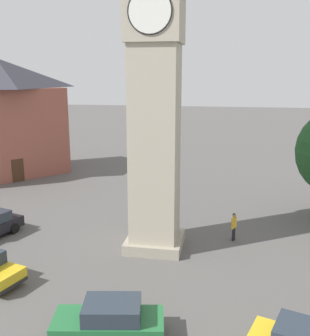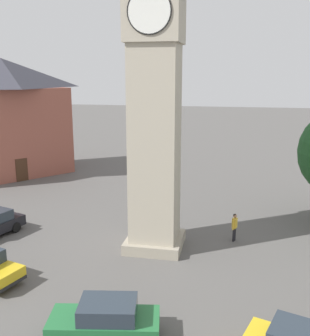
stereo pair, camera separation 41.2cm
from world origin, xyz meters
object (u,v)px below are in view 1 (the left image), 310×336
Objects in this scene: clock_tower at (155,33)px; building_terrace_right at (1,117)px; pedestrian at (234,224)px; car_white_side at (109,321)px.

building_terrace_right is at bearing 141.61° from clock_tower.
clock_tower is 11.67m from pedestrian.
pedestrian is at bearing 65.41° from car_white_side.
car_white_side is at bearing -114.59° from pedestrian.
pedestrian is (4.43, 1.74, -10.66)m from clock_tower.
clock_tower is at bearing -158.60° from pedestrian.
clock_tower is 22.77m from building_terrace_right.
car_white_side is 11.14m from pedestrian.
car_white_side is 28.25m from building_terrace_right.
clock_tower reaches higher than building_terrace_right.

